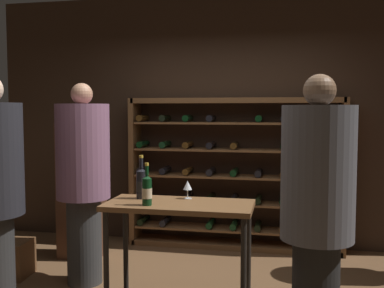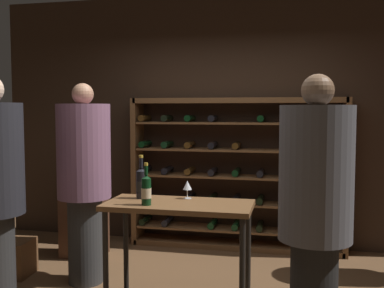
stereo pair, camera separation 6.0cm
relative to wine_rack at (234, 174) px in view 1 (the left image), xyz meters
The scene contains 10 objects.
back_wall 0.67m from the wine_rack, 125.30° to the left, with size 5.67×0.10×2.97m, color #332319.
wine_rack is the anchor object (origin of this frame).
tasting_table 1.80m from the wine_rack, 97.35° to the right, with size 1.15×0.54×0.88m.
person_bystander_dark_jacket 1.85m from the wine_rack, 132.01° to the right, with size 0.49×0.49×1.85m.
person_host_in_suit 2.41m from the wine_rack, 70.94° to the right, with size 0.46×0.46×1.83m.
wine_crate 2.57m from the wine_rack, 146.59° to the right, with size 0.48×0.34×0.35m, color brown.
display_cabinet 1.72m from the wine_rack, 158.16° to the right, with size 0.44×0.36×1.47m, color #4C2D1E.
wine_bottle_black_capsule 1.98m from the wine_rack, 103.20° to the right, with size 0.08×0.08×0.33m.
wine_bottle_amber_reserve 1.78m from the wine_rack, 108.91° to the right, with size 0.09×0.09×0.36m.
wine_glass_stemmed_center 1.62m from the wine_rack, 97.14° to the right, with size 0.07×0.07×0.15m.
Camera 1 is at (0.73, -3.58, 1.60)m, focal length 42.58 mm.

